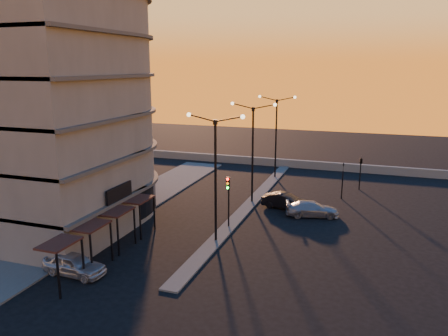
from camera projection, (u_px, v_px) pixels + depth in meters
ground at (216, 241)px, 32.50m from camera, size 120.00×120.00×0.00m
sidewalk_west at (122, 209)px, 39.51m from camera, size 5.00×40.00×0.12m
median at (252, 202)px, 41.68m from camera, size 1.20×36.00×0.12m
parapet at (301, 164)px, 55.66m from camera, size 44.00×0.50×1.00m
building at (48, 77)px, 34.27m from camera, size 14.35×17.08×25.00m
streetlamp_near at (215, 168)px, 31.22m from camera, size 4.32×0.32×9.51m
streetlamp_mid at (253, 145)px, 40.42m from camera, size 4.32×0.32×9.51m
streetlamp_far at (276, 130)px, 49.62m from camera, size 4.32×0.32×9.51m
traffic_light_main at (228, 194)px, 34.48m from camera, size 0.28×0.44×4.25m
signal_east_a at (343, 180)px, 42.38m from camera, size 0.13×0.16×3.60m
signal_east_b at (361, 161)px, 45.32m from camera, size 0.42×1.99×3.60m
car_hatchback at (74, 264)px, 27.16m from camera, size 4.17×1.84×1.39m
car_sedan at (285, 201)px, 39.85m from camera, size 4.37×1.98×1.39m
car_wagon at (312, 209)px, 37.76m from camera, size 4.87×2.96×1.32m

